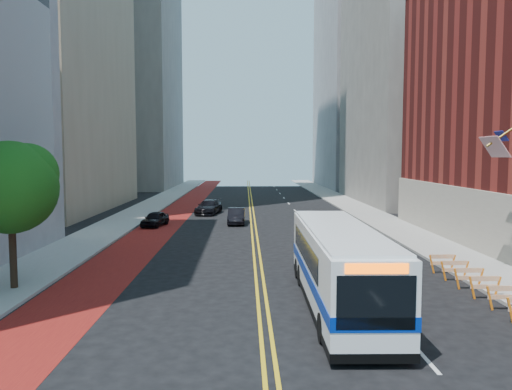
{
  "coord_description": "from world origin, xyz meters",
  "views": [
    {
      "loc": [
        -0.71,
        -16.63,
        6.25
      ],
      "look_at": [
        -0.18,
        8.0,
        4.22
      ],
      "focal_mm": 35.0,
      "sensor_mm": 36.0,
      "label": 1
    }
  ],
  "objects": [
    {
      "name": "sidewalk_left",
      "position": [
        -12.0,
        30.0,
        0.07
      ],
      "size": [
        4.0,
        140.0,
        0.15
      ],
      "primitive_type": "cube",
      "color": "gray",
      "rests_on": "ground"
    },
    {
      "name": "center_line_outer",
      "position": [
        0.18,
        30.0,
        0.0
      ],
      "size": [
        0.14,
        140.0,
        0.01
      ],
      "primitive_type": "cube",
      "color": "gold",
      "rests_on": "ground"
    },
    {
      "name": "transit_bus",
      "position": [
        3.09,
        3.35,
        1.73
      ],
      "size": [
        2.77,
        12.06,
        3.31
      ],
      "rotation": [
        0.0,
        0.0,
        -0.01
      ],
      "color": "silver",
      "rests_on": "ground"
    },
    {
      "name": "center_line_inner",
      "position": [
        -0.18,
        30.0,
        0.0
      ],
      "size": [
        0.14,
        140.0,
        0.01
      ],
      "primitive_type": "cube",
      "color": "gold",
      "rests_on": "ground"
    },
    {
      "name": "lane_dashes",
      "position": [
        4.8,
        38.0,
        0.01
      ],
      "size": [
        0.14,
        98.2,
        0.01
      ],
      "color": "silver",
      "rests_on": "ground"
    },
    {
      "name": "bus_lane_paint",
      "position": [
        -8.1,
        30.0,
        0.0
      ],
      "size": [
        3.6,
        140.0,
        0.01
      ],
      "primitive_type": "cube",
      "color": "#620E0E",
      "rests_on": "ground"
    },
    {
      "name": "midrise_right_far",
      "position": [
        24.0,
        78.0,
        27.5
      ],
      "size": [
        20.0,
        28.0,
        55.0
      ],
      "primitive_type": "cube",
      "color": "gray",
      "rests_on": "ground"
    },
    {
      "name": "street_tree",
      "position": [
        -11.24,
        6.04,
        4.91
      ],
      "size": [
        4.2,
        4.2,
        6.7
      ],
      "color": "black",
      "rests_on": "sidewalk_left"
    },
    {
      "name": "construction_barriers",
      "position": [
        9.6,
        3.42,
        0.68
      ],
      "size": [
        1.42,
        10.91,
        1.0
      ],
      "color": "orange",
      "rests_on": "ground"
    },
    {
      "name": "car_b",
      "position": [
        -1.5,
        27.73,
        0.7
      ],
      "size": [
        1.53,
        4.28,
        1.4
      ],
      "primitive_type": "imported",
      "rotation": [
        0.0,
        0.0,
        -0.01
      ],
      "color": "black",
      "rests_on": "ground"
    },
    {
      "name": "midrise_left_far",
      "position": [
        -24.0,
        78.0,
        32.5
      ],
      "size": [
        20.0,
        26.0,
        65.0
      ],
      "primitive_type": "cube",
      "color": "slate",
      "rests_on": "ground"
    },
    {
      "name": "sidewalk_right",
      "position": [
        12.0,
        30.0,
        0.07
      ],
      "size": [
        4.0,
        140.0,
        0.15
      ],
      "primitive_type": "cube",
      "color": "gray",
      "rests_on": "ground"
    },
    {
      "name": "car_c",
      "position": [
        -4.51,
        35.12,
        0.73
      ],
      "size": [
        2.94,
        5.35,
        1.47
      ],
      "primitive_type": "imported",
      "rotation": [
        0.0,
        0.0,
        -0.18
      ],
      "color": "black",
      "rests_on": "ground"
    },
    {
      "name": "ground",
      "position": [
        0.0,
        0.0,
        0.0
      ],
      "size": [
        160.0,
        160.0,
        0.0
      ],
      "primitive_type": "plane",
      "color": "black",
      "rests_on": "ground"
    },
    {
      "name": "midrise_right_near",
      "position": [
        23.0,
        48.0,
        20.0
      ],
      "size": [
        18.0,
        26.0,
        40.0
      ],
      "primitive_type": "cube",
      "color": "slate",
      "rests_on": "ground"
    },
    {
      "name": "car_a",
      "position": [
        -8.53,
        26.35,
        0.64
      ],
      "size": [
        2.23,
        3.99,
        1.28
      ],
      "primitive_type": "imported",
      "rotation": [
        0.0,
        0.0,
        -0.2
      ],
      "color": "black",
      "rests_on": "ground"
    }
  ]
}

